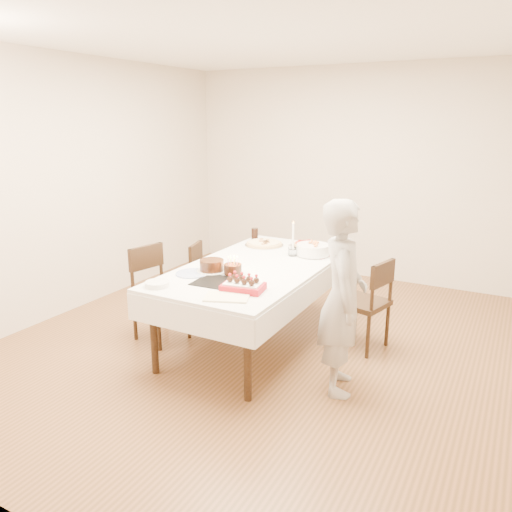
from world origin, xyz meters
The scene contains 24 objects.
floor centered at (0.00, 0.00, 0.00)m, with size 5.00×5.00×0.00m, color brown.
wall_back centered at (0.00, 2.50, 1.35)m, with size 4.50×0.04×2.70m, color beige.
wall_front centered at (0.00, -2.50, 1.35)m, with size 4.50×0.04×2.70m, color beige.
wall_left centered at (-2.25, 0.00, 1.35)m, with size 0.04×5.00×2.70m, color beige.
ceiling centered at (0.00, 0.00, 2.70)m, with size 5.00×5.00×0.00m, color white.
dining_table centered at (-0.07, 0.01, 0.38)m, with size 1.14×2.14×0.75m, color white.
chair_right_savory centered at (0.84, 0.38, 0.43)m, with size 0.44×0.44×0.85m, color black, non-canonical shape.
chair_left_savory centered at (-0.82, 0.39, 0.39)m, with size 0.40×0.40×0.78m, color black, non-canonical shape.
chair_left_dessert centered at (-0.88, -0.37, 0.45)m, with size 0.46×0.46×0.90m, color black, non-canonical shape.
person centered at (0.90, -0.42, 0.75)m, with size 0.55×0.36×1.49m, color #B2ACA8.
pizza_white centered at (-0.34, 0.69, 0.77)m, with size 0.41×0.41×0.04m, color beige.
pizza_pepperoni centered at (0.07, 0.87, 0.77)m, with size 0.29×0.29×0.04m, color red.
red_placemat centered at (0.30, 0.60, 0.75)m, with size 0.22×0.22×0.01m, color #B21E1E.
pasta_bowl centered at (0.26, 0.58, 0.81)m, with size 0.32×0.32×0.10m, color white.
taper_candle centered at (0.09, 0.47, 0.93)m, with size 0.08×0.08×0.35m, color white.
shaker_pair centered at (0.05, 0.48, 0.80)m, with size 0.09×0.09×0.10m, color white, non-canonical shape.
cola_glass centered at (-0.54, 0.86, 0.82)m, with size 0.07×0.07×0.14m, color black.
layer_cake centered at (-0.31, -0.34, 0.80)m, with size 0.27×0.27×0.11m, color black.
cake_board centered at (-0.13, -0.57, 0.75)m, with size 0.33×0.33×0.01m, color black.
birthday_cake centered at (-0.10, -0.34, 0.84)m, with size 0.15×0.15×0.15m, color #3A2010.
strawberry_box centered at (0.17, -0.64, 0.79)m, with size 0.32×0.21×0.08m, color maroon, non-canonical shape.
box_lid centered at (0.15, -0.84, 0.75)m, with size 0.33×0.22×0.03m, color beige.
plate_stack centered at (-0.48, -0.88, 0.77)m, with size 0.19×0.19×0.04m, color white.
china_plate centered at (-0.42, -0.48, 0.76)m, with size 0.29×0.29×0.01m, color white.
Camera 1 is at (2.01, -3.82, 2.04)m, focal length 35.00 mm.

